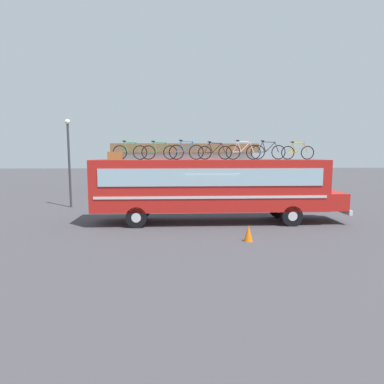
{
  "coord_description": "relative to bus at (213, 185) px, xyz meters",
  "views": [
    {
      "loc": [
        -1.63,
        -15.92,
        3.41
      ],
      "look_at": [
        -0.86,
        0.0,
        1.52
      ],
      "focal_mm": 30.5,
      "sensor_mm": 36.0,
      "label": 1
    }
  ],
  "objects": [
    {
      "name": "rooftop_bicycle_3",
      "position": [
        -1.31,
        -0.22,
        1.65
      ],
      "size": [
        1.67,
        0.44,
        0.95
      ],
      "color": "black",
      "rests_on": "bus"
    },
    {
      "name": "rooftop_bicycle_6",
      "position": [
        2.79,
        0.24,
        1.65
      ],
      "size": [
        1.76,
        0.44,
        0.95
      ],
      "color": "black",
      "rests_on": "bus"
    },
    {
      "name": "rooftop_bicycle_2",
      "position": [
        -2.62,
        0.12,
        1.64
      ],
      "size": [
        1.75,
        0.44,
        0.91
      ],
      "color": "black",
      "rests_on": "bus"
    },
    {
      "name": "rooftop_bicycle_1",
      "position": [
        -4.01,
        -0.07,
        1.64
      ],
      "size": [
        1.65,
        0.44,
        0.91
      ],
      "color": "black",
      "rests_on": "bus"
    },
    {
      "name": "rooftop_bicycle_4",
      "position": [
        0.1,
        0.07,
        1.63
      ],
      "size": [
        1.67,
        0.44,
        0.89
      ],
      "color": "black",
      "rests_on": "bus"
    },
    {
      "name": "roadside_building",
      "position": [
        -1.02,
        15.6,
        0.33
      ],
      "size": [
        12.57,
        7.59,
        4.25
      ],
      "color": "silver",
      "rests_on": "ground"
    },
    {
      "name": "traffic_cone",
      "position": [
        1.01,
        -3.62,
        -1.53
      ],
      "size": [
        0.35,
        0.35,
        0.64
      ],
      "primitive_type": "cone",
      "color": "orange",
      "rests_on": "ground"
    },
    {
      "name": "ground_plane",
      "position": [
        -0.17,
        -0.0,
        -1.85
      ],
      "size": [
        120.0,
        120.0,
        0.0
      ],
      "primitive_type": "plane",
      "color": "#423F44"
    },
    {
      "name": "rooftop_bicycle_7",
      "position": [
        4.22,
        0.07,
        1.63
      ],
      "size": [
        1.66,
        0.44,
        0.89
      ],
      "color": "black",
      "rests_on": "bus"
    },
    {
      "name": "luggage_bag_1",
      "position": [
        -4.7,
        -0.11,
        1.45
      ],
      "size": [
        0.68,
        0.45,
        0.38
      ],
      "primitive_type": "cube",
      "color": "olive",
      "rests_on": "bus"
    },
    {
      "name": "bus",
      "position": [
        0.0,
        0.0,
        0.0
      ],
      "size": [
        12.31,
        2.44,
        3.11
      ],
      "color": "red",
      "rests_on": "ground"
    },
    {
      "name": "rooftop_bicycle_5",
      "position": [
        1.45,
        -0.19,
        1.65
      ],
      "size": [
        1.71,
        0.44,
        0.94
      ],
      "color": "black",
      "rests_on": "bus"
    },
    {
      "name": "street_lamp",
      "position": [
        -8.52,
        5.0,
        1.46
      ],
      "size": [
        0.33,
        0.33,
        5.52
      ],
      "color": "#38383D",
      "rests_on": "ground"
    }
  ]
}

